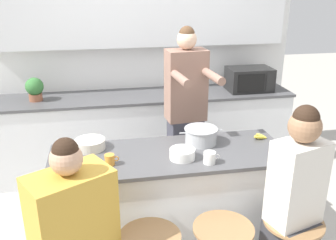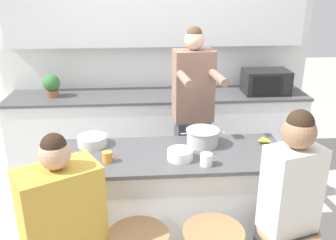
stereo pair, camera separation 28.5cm
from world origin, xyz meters
name	(u,v)px [view 1 (the left image)]	position (x,y,z in m)	size (l,w,h in m)	color
wall_back	(140,37)	(0.00, 1.83, 1.54)	(3.68, 0.22, 2.70)	white
back_counter	(146,132)	(0.00, 1.53, 0.47)	(3.42, 0.63, 0.94)	silver
kitchen_island	(169,204)	(0.00, 0.00, 0.47)	(1.83, 0.67, 0.92)	black
person_cooking	(186,124)	(0.27, 0.64, 0.90)	(0.41, 0.61, 1.80)	#383842
person_seated_near	(292,215)	(0.72, -0.62, 0.70)	(0.39, 0.34, 1.48)	#333338
cooking_pot	(201,136)	(0.29, 0.14, 0.99)	(0.36, 0.27, 0.13)	#B7BABC
fruit_bowl	(90,144)	(-0.60, 0.20, 0.96)	(0.24, 0.24, 0.08)	silver
mixing_bowl_steel	(182,154)	(0.08, -0.10, 0.96)	(0.19, 0.19, 0.08)	white
coffee_cup_near	(110,160)	(-0.46, -0.11, 0.96)	(0.10, 0.07, 0.08)	orange
coffee_cup_far	(210,158)	(0.26, -0.21, 0.97)	(0.12, 0.09, 0.09)	white
banana_bunch	(259,137)	(0.79, 0.14, 0.94)	(0.13, 0.10, 0.04)	yellow
microwave	(249,79)	(1.24, 1.49, 1.07)	(0.51, 0.35, 0.27)	black
potted_plant	(35,88)	(-1.19, 1.53, 1.08)	(0.19, 0.19, 0.26)	#93563D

